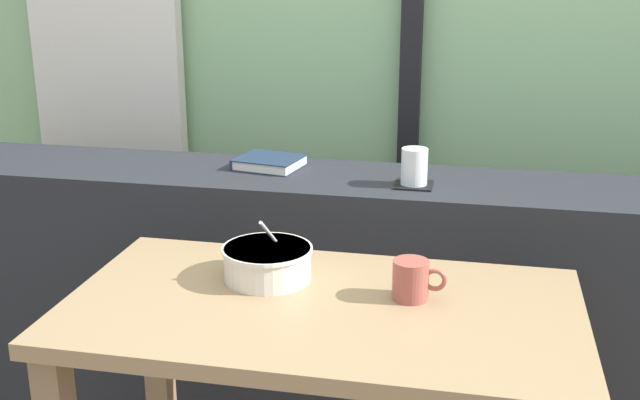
{
  "coord_description": "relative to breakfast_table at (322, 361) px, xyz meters",
  "views": [
    {
      "loc": [
        0.32,
        -1.53,
        1.43
      ],
      "look_at": [
        -0.09,
        0.42,
        0.8
      ],
      "focal_mm": 44.01,
      "sensor_mm": 36.0,
      "label": 1
    }
  ],
  "objects": [
    {
      "name": "soup_bowl",
      "position": [
        -0.14,
        0.1,
        0.17
      ],
      "size": [
        0.2,
        0.2,
        0.15
      ],
      "color": "silver",
      "rests_on": "breakfast_table"
    },
    {
      "name": "ceramic_mug",
      "position": [
        0.18,
        0.06,
        0.18
      ],
      "size": [
        0.11,
        0.08,
        0.08
      ],
      "color": "#9E4C42",
      "rests_on": "breakfast_table"
    },
    {
      "name": "curtain_left_panel",
      "position": [
        -1.04,
        1.18,
        0.65
      ],
      "size": [
        0.56,
        0.06,
        2.5
      ],
      "primitive_type": "cube",
      "color": "silver",
      "rests_on": "ground"
    },
    {
      "name": "coaster_square",
      "position": [
        0.13,
        0.58,
        0.23
      ],
      "size": [
        0.1,
        0.1,
        0.0
      ],
      "primitive_type": "cube",
      "color": "black",
      "rests_on": "dark_console_ledge"
    },
    {
      "name": "breakfast_table",
      "position": [
        0.0,
        0.0,
        0.0
      ],
      "size": [
        1.07,
        0.59,
        0.74
      ],
      "color": "#826849",
      "rests_on": "ground"
    },
    {
      "name": "juice_glass",
      "position": [
        0.13,
        0.58,
        0.28
      ],
      "size": [
        0.07,
        0.07,
        0.1
      ],
      "color": "white",
      "rests_on": "coaster_square"
    },
    {
      "name": "dark_console_ledge",
      "position": [
        -0.02,
        0.63,
        -0.19
      ],
      "size": [
        2.8,
        0.36,
        0.83
      ],
      "primitive_type": "cube",
      "color": "#23262B",
      "rests_on": "ground"
    },
    {
      "name": "closed_book",
      "position": [
        -0.3,
        0.68,
        0.24
      ],
      "size": [
        0.2,
        0.18,
        0.03
      ],
      "color": "#1E2D47",
      "rests_on": "dark_console_ledge"
    }
  ]
}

